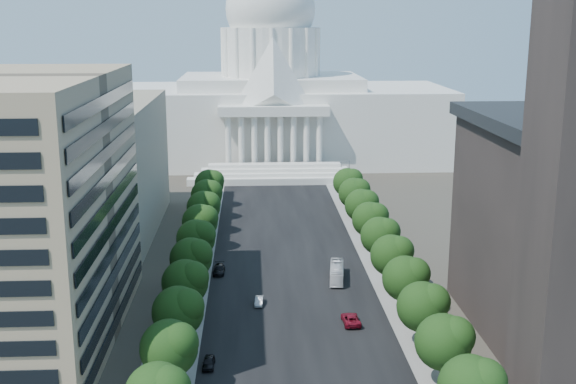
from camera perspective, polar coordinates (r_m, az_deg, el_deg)
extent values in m
cube|color=black|center=(160.13, -0.32, -3.82)|extent=(30.00, 260.00, 0.01)
cube|color=gray|center=(160.42, -7.13, -3.90)|extent=(8.00, 260.00, 0.02)
cube|color=gray|center=(162.08, 6.42, -3.70)|extent=(8.00, 260.00, 0.02)
cube|color=white|center=(250.30, -1.34, 5.41)|extent=(120.00, 50.00, 25.00)
cube|color=white|center=(248.68, -1.36, 8.72)|extent=(60.00, 40.00, 4.00)
cube|color=white|center=(222.49, -1.15, 6.47)|extent=(34.00, 8.00, 3.00)
cylinder|color=white|center=(248.05, -1.37, 11.02)|extent=(32.00, 32.00, 16.00)
ellipsoid|color=white|center=(247.84, -1.39, 14.26)|extent=(30.00, 30.00, 27.60)
cube|color=gray|center=(170.94, -16.79, 1.90)|extent=(38.00, 52.00, 30.00)
cylinder|color=#33261C|center=(98.84, -9.29, -14.55)|extent=(0.56, 0.56, 2.94)
sphere|color=black|center=(96.74, -9.40, -12.09)|extent=(7.60, 7.60, 7.60)
sphere|color=black|center=(95.43, -8.66, -11.67)|extent=(5.32, 5.32, 5.32)
cylinder|color=#33261C|center=(109.52, -8.61, -11.61)|extent=(0.56, 0.56, 2.94)
sphere|color=black|center=(107.63, -8.70, -9.34)|extent=(7.60, 7.60, 7.60)
sphere|color=black|center=(106.37, -8.04, -8.93)|extent=(5.32, 5.32, 5.32)
cylinder|color=#33261C|center=(120.45, -8.07, -9.19)|extent=(0.56, 0.56, 2.94)
sphere|color=black|center=(118.73, -8.14, -7.10)|extent=(7.60, 7.60, 7.60)
sphere|color=black|center=(117.51, -7.54, -6.71)|extent=(5.32, 5.32, 5.32)
cylinder|color=#33261C|center=(131.57, -7.62, -7.18)|extent=(0.56, 0.56, 2.94)
sphere|color=black|center=(129.99, -7.69, -5.24)|extent=(7.60, 7.60, 7.60)
sphere|color=black|center=(128.81, -7.14, -4.87)|extent=(5.32, 5.32, 5.32)
cylinder|color=#33261C|center=(142.83, -7.25, -5.49)|extent=(0.56, 0.56, 2.94)
sphere|color=black|center=(141.38, -7.30, -3.68)|extent=(7.60, 7.60, 7.60)
sphere|color=black|center=(140.22, -6.80, -3.33)|extent=(5.32, 5.32, 5.32)
cylinder|color=#33261C|center=(154.20, -6.93, -4.04)|extent=(0.56, 0.56, 2.94)
sphere|color=black|center=(152.86, -6.98, -2.36)|extent=(7.60, 7.60, 7.60)
sphere|color=black|center=(151.73, -6.51, -2.02)|extent=(5.32, 5.32, 5.32)
cylinder|color=#33261C|center=(165.66, -6.66, -2.79)|extent=(0.56, 0.56, 2.94)
sphere|color=black|center=(164.41, -6.70, -1.22)|extent=(7.60, 7.60, 7.60)
sphere|color=black|center=(163.31, -6.26, -0.89)|extent=(5.32, 5.32, 5.32)
cylinder|color=#33261C|center=(177.19, -6.42, -1.71)|extent=(0.56, 0.56, 2.94)
sphere|color=black|center=(176.02, -6.46, -0.23)|extent=(7.60, 7.60, 7.60)
sphere|color=black|center=(174.94, -6.05, 0.08)|extent=(5.32, 5.32, 5.32)
cylinder|color=#33261C|center=(188.78, -6.21, -0.75)|extent=(0.56, 0.56, 2.94)
sphere|color=black|center=(187.68, -6.25, 0.64)|extent=(7.60, 7.60, 7.60)
sphere|color=black|center=(186.62, -5.86, 0.93)|extent=(5.32, 5.32, 5.32)
sphere|color=black|center=(88.26, 15.24, -14.21)|extent=(5.32, 5.32, 5.32)
cylinder|color=#33261C|center=(101.38, 12.03, -13.92)|extent=(0.56, 0.56, 2.94)
sphere|color=black|center=(99.33, 12.16, -11.51)|extent=(7.60, 7.60, 7.60)
sphere|color=black|center=(98.54, 13.07, -11.04)|extent=(5.32, 5.32, 5.32)
cylinder|color=#33261C|center=(111.81, 10.44, -11.14)|extent=(0.56, 0.56, 2.94)
sphere|color=black|center=(109.96, 10.55, -8.91)|extent=(7.60, 7.60, 7.60)
sphere|color=black|center=(109.16, 11.35, -8.47)|extent=(5.32, 5.32, 5.32)
cylinder|color=#33261C|center=(122.54, 9.15, -8.83)|extent=(0.56, 0.56, 2.94)
sphere|color=black|center=(120.85, 9.24, -6.76)|extent=(7.60, 7.60, 7.60)
sphere|color=black|center=(120.05, 9.96, -6.35)|extent=(5.32, 5.32, 5.32)
cylinder|color=#33261C|center=(133.48, 8.08, -6.89)|extent=(0.56, 0.56, 2.94)
sphere|color=black|center=(131.93, 8.15, -4.97)|extent=(7.60, 7.60, 7.60)
sphere|color=black|center=(131.13, 8.80, -4.59)|extent=(5.32, 5.32, 5.32)
cylinder|color=#33261C|center=(144.59, 7.19, -5.25)|extent=(0.56, 0.56, 2.94)
sphere|color=black|center=(143.16, 7.24, -3.46)|extent=(7.60, 7.60, 7.60)
sphere|color=black|center=(142.36, 7.84, -3.10)|extent=(5.32, 5.32, 5.32)
cylinder|color=#33261C|center=(155.83, 6.42, -3.84)|extent=(0.56, 0.56, 2.94)
sphere|color=black|center=(154.51, 6.47, -2.17)|extent=(7.60, 7.60, 7.60)
sphere|color=black|center=(153.70, 7.01, -1.83)|extent=(5.32, 5.32, 5.32)
cylinder|color=#33261C|center=(167.18, 5.76, -2.62)|extent=(0.56, 0.56, 2.94)
sphere|color=black|center=(165.94, 5.80, -1.06)|extent=(7.60, 7.60, 7.60)
sphere|color=black|center=(165.14, 6.31, -0.73)|extent=(5.32, 5.32, 5.32)
cylinder|color=#33261C|center=(178.61, 5.19, -1.55)|extent=(0.56, 0.56, 2.94)
sphere|color=black|center=(177.46, 5.22, -0.09)|extent=(7.60, 7.60, 7.60)
sphere|color=black|center=(176.65, 5.69, 0.22)|extent=(5.32, 5.32, 5.32)
cylinder|color=#33261C|center=(190.11, 4.68, -0.62)|extent=(0.56, 0.56, 2.94)
sphere|color=black|center=(189.03, 4.71, 0.77)|extent=(7.60, 7.60, 7.60)
sphere|color=black|center=(188.23, 5.15, 1.06)|extent=(5.32, 5.32, 5.32)
cylinder|color=gray|center=(86.54, 15.55, -13.71)|extent=(2.40, 0.14, 0.14)
sphere|color=gray|center=(86.26, 14.83, -13.83)|extent=(0.44, 0.44, 0.44)
cylinder|color=gray|center=(110.30, 11.91, -9.84)|extent=(0.18, 0.18, 9.00)
cylinder|color=gray|center=(108.40, 11.40, -7.79)|extent=(2.40, 0.14, 0.14)
sphere|color=gray|center=(108.17, 10.83, -7.86)|extent=(0.44, 0.44, 0.44)
cylinder|color=gray|center=(132.96, 9.19, -5.63)|extent=(0.18, 0.18, 9.00)
cylinder|color=gray|center=(131.38, 8.75, -3.87)|extent=(2.40, 0.14, 0.14)
sphere|color=gray|center=(131.19, 8.27, -3.92)|extent=(0.44, 0.44, 0.44)
cylinder|color=gray|center=(156.33, 7.30, -2.65)|extent=(0.18, 0.18, 9.00)
cylinder|color=gray|center=(154.99, 6.91, -1.13)|extent=(2.40, 0.14, 0.14)
sphere|color=gray|center=(154.83, 6.51, -1.17)|extent=(0.44, 0.44, 0.44)
cylinder|color=gray|center=(180.14, 5.91, -0.44)|extent=(0.18, 0.18, 9.00)
cylinder|color=gray|center=(178.98, 5.56, 0.89)|extent=(2.40, 0.14, 0.14)
sphere|color=gray|center=(178.84, 5.21, 0.85)|extent=(0.44, 0.44, 0.44)
cylinder|color=gray|center=(204.23, 4.84, 1.24)|extent=(0.18, 0.18, 9.00)
cylinder|color=gray|center=(203.21, 4.53, 2.42)|extent=(2.40, 0.14, 0.14)
sphere|color=gray|center=(203.09, 4.22, 2.39)|extent=(0.44, 0.44, 0.44)
imported|color=black|center=(104.64, -6.29, -13.25)|extent=(1.82, 4.14, 1.39)
imported|color=#A4A6AC|center=(125.00, -2.30, -8.61)|extent=(1.69, 3.98, 1.28)
imported|color=maroon|center=(117.88, 4.99, -9.99)|extent=(2.83, 5.74, 1.57)
imported|color=black|center=(140.06, -5.48, -6.13)|extent=(2.29, 5.38, 1.55)
imported|color=white|center=(136.30, 3.88, -6.35)|extent=(3.73, 10.64, 2.90)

